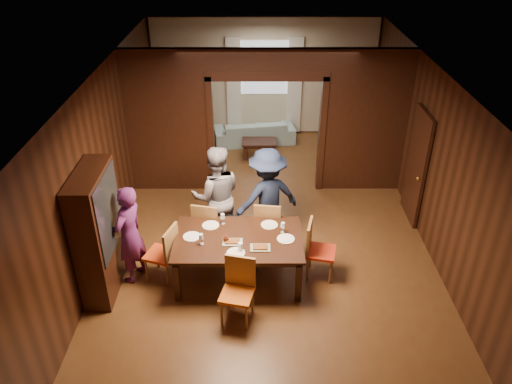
{
  "coord_description": "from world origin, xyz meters",
  "views": [
    {
      "loc": [
        -0.22,
        -7.5,
        5.23
      ],
      "look_at": [
        -0.21,
        -0.4,
        1.05
      ],
      "focal_mm": 35.0,
      "sensor_mm": 36.0,
      "label": 1
    }
  ],
  "objects_px": {
    "person_grey": "(216,196)",
    "person_purple": "(130,235)",
    "chair_right": "(321,250)",
    "coffee_table": "(259,149)",
    "chair_far_l": "(209,225)",
    "chair_left": "(161,253)",
    "hutch": "(98,233)",
    "sofa": "(254,131)",
    "chair_far_r": "(268,224)",
    "person_navy": "(267,197)",
    "dining_table": "(239,258)",
    "chair_near": "(237,293)"
  },
  "relations": [
    {
      "from": "dining_table",
      "to": "coffee_table",
      "type": "bearing_deg",
      "value": 85.36
    },
    {
      "from": "chair_left",
      "to": "chair_far_l",
      "type": "height_order",
      "value": "same"
    },
    {
      "from": "person_purple",
      "to": "chair_left",
      "type": "height_order",
      "value": "person_purple"
    },
    {
      "from": "person_purple",
      "to": "chair_right",
      "type": "height_order",
      "value": "person_purple"
    },
    {
      "from": "chair_far_l",
      "to": "chair_far_r",
      "type": "relative_size",
      "value": 1.0
    },
    {
      "from": "chair_far_l",
      "to": "chair_far_r",
      "type": "height_order",
      "value": "same"
    },
    {
      "from": "coffee_table",
      "to": "person_purple",
      "type": "bearing_deg",
      "value": -114.86
    },
    {
      "from": "coffee_table",
      "to": "chair_left",
      "type": "distance_m",
      "value": 4.62
    },
    {
      "from": "dining_table",
      "to": "chair_right",
      "type": "bearing_deg",
      "value": 2.79
    },
    {
      "from": "person_purple",
      "to": "chair_far_r",
      "type": "bearing_deg",
      "value": 132.95
    },
    {
      "from": "person_purple",
      "to": "chair_left",
      "type": "xyz_separation_m",
      "value": [
        0.44,
        -0.0,
        -0.33
      ]
    },
    {
      "from": "chair_left",
      "to": "person_navy",
      "type": "bearing_deg",
      "value": 139.38
    },
    {
      "from": "person_purple",
      "to": "chair_far_l",
      "type": "bearing_deg",
      "value": 146.89
    },
    {
      "from": "chair_right",
      "to": "chair_far_r",
      "type": "xyz_separation_m",
      "value": [
        -0.81,
        0.73,
        0.0
      ]
    },
    {
      "from": "sofa",
      "to": "coffee_table",
      "type": "bearing_deg",
      "value": 89.09
    },
    {
      "from": "person_navy",
      "to": "chair_right",
      "type": "distance_m",
      "value": 1.32
    },
    {
      "from": "chair_left",
      "to": "hutch",
      "type": "height_order",
      "value": "hutch"
    },
    {
      "from": "chair_right",
      "to": "hutch",
      "type": "distance_m",
      "value": 3.39
    },
    {
      "from": "hutch",
      "to": "chair_far_r",
      "type": "bearing_deg",
      "value": 21.5
    },
    {
      "from": "coffee_table",
      "to": "chair_near",
      "type": "distance_m",
      "value": 5.28
    },
    {
      "from": "chair_right",
      "to": "chair_far_r",
      "type": "height_order",
      "value": "same"
    },
    {
      "from": "person_grey",
      "to": "chair_right",
      "type": "bearing_deg",
      "value": 141.99
    },
    {
      "from": "chair_far_l",
      "to": "chair_left",
      "type": "bearing_deg",
      "value": 60.27
    },
    {
      "from": "person_purple",
      "to": "hutch",
      "type": "height_order",
      "value": "hutch"
    },
    {
      "from": "coffee_table",
      "to": "chair_far_r",
      "type": "relative_size",
      "value": 0.82
    },
    {
      "from": "sofa",
      "to": "coffee_table",
      "type": "relative_size",
      "value": 2.44
    },
    {
      "from": "person_navy",
      "to": "chair_right",
      "type": "xyz_separation_m",
      "value": [
        0.83,
        -0.95,
        -0.4
      ]
    },
    {
      "from": "dining_table",
      "to": "chair_near",
      "type": "distance_m",
      "value": 0.92
    },
    {
      "from": "coffee_table",
      "to": "person_grey",
      "type": "bearing_deg",
      "value": -102.63
    },
    {
      "from": "chair_left",
      "to": "hutch",
      "type": "bearing_deg",
      "value": -57.98
    },
    {
      "from": "person_purple",
      "to": "chair_near",
      "type": "relative_size",
      "value": 1.69
    },
    {
      "from": "sofa",
      "to": "chair_far_r",
      "type": "xyz_separation_m",
      "value": [
        0.24,
        -4.35,
        0.2
      ]
    },
    {
      "from": "sofa",
      "to": "dining_table",
      "type": "height_order",
      "value": "dining_table"
    },
    {
      "from": "chair_far_l",
      "to": "hutch",
      "type": "distance_m",
      "value": 1.88
    },
    {
      "from": "chair_far_r",
      "to": "dining_table",
      "type": "bearing_deg",
      "value": 65.65
    },
    {
      "from": "person_purple",
      "to": "person_grey",
      "type": "bearing_deg",
      "value": 151.1
    },
    {
      "from": "chair_right",
      "to": "person_navy",
      "type": "bearing_deg",
      "value": 54.0
    },
    {
      "from": "person_grey",
      "to": "chair_near",
      "type": "relative_size",
      "value": 1.87
    },
    {
      "from": "person_grey",
      "to": "person_purple",
      "type": "bearing_deg",
      "value": 29.62
    },
    {
      "from": "coffee_table",
      "to": "chair_right",
      "type": "distance_m",
      "value": 4.39
    },
    {
      "from": "person_navy",
      "to": "chair_far_l",
      "type": "distance_m",
      "value": 1.09
    },
    {
      "from": "coffee_table",
      "to": "chair_right",
      "type": "bearing_deg",
      "value": -77.61
    },
    {
      "from": "chair_near",
      "to": "hutch",
      "type": "xyz_separation_m",
      "value": [
        -2.05,
        0.72,
        0.52
      ]
    },
    {
      "from": "dining_table",
      "to": "hutch",
      "type": "height_order",
      "value": "hutch"
    },
    {
      "from": "chair_right",
      "to": "chair_far_l",
      "type": "bearing_deg",
      "value": 81.41
    },
    {
      "from": "coffee_table",
      "to": "chair_far_r",
      "type": "height_order",
      "value": "chair_far_r"
    },
    {
      "from": "hutch",
      "to": "person_grey",
      "type": "bearing_deg",
      "value": 36.14
    },
    {
      "from": "chair_right",
      "to": "coffee_table",
      "type": "bearing_deg",
      "value": 25.19
    },
    {
      "from": "person_purple",
      "to": "chair_right",
      "type": "relative_size",
      "value": 1.69
    },
    {
      "from": "chair_far_l",
      "to": "chair_far_r",
      "type": "bearing_deg",
      "value": -166.98
    }
  ]
}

